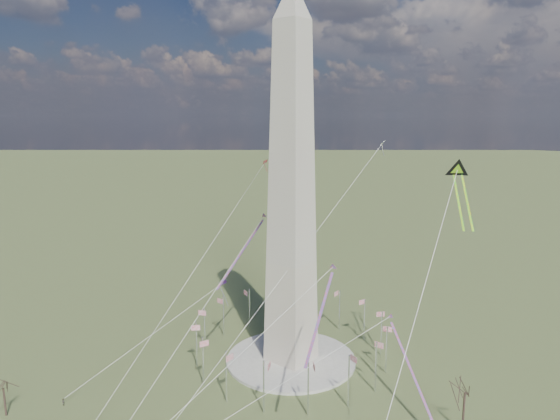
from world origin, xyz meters
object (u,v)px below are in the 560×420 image
Objects in this scene: tree_near at (465,390)px; washington_monument at (292,191)px; kite_delta_black at (458,174)px; person_west at (64,402)px.

washington_monument is at bearing 175.99° from tree_near.
tree_near is 47.70m from kite_delta_black.
washington_monument is 7.06× the size of tree_near.
tree_near is 8.67× the size of person_west.
tree_near is at bearing -132.40° from person_west.
washington_monument is 61.19× the size of person_west.
person_west is at bearing -148.94° from tree_near.
washington_monument reaches higher than kite_delta_black.
kite_delta_black is at bearing 121.41° from tree_near.
kite_delta_black reaches higher than person_west.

